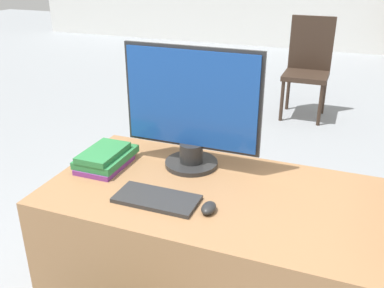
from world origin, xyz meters
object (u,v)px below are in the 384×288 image
mouse (209,208)px  far_chair (308,63)px  book_stack (105,158)px  keyboard (157,199)px  monitor (191,110)px

mouse → far_chair: 3.28m
mouse → far_chair: (-0.04, 3.27, -0.20)m
book_stack → keyboard: bearing=-28.8°
book_stack → far_chair: (0.50, 3.08, -0.22)m
monitor → far_chair: 2.98m
monitor → book_stack: bearing=-158.3°
mouse → book_stack: 0.57m
book_stack → far_chair: far_chair is taller
monitor → keyboard: (-0.01, -0.32, -0.25)m
monitor → far_chair: bearing=87.1°
monitor → book_stack: monitor is taller
monitor → mouse: (0.19, -0.32, -0.24)m
book_stack → far_chair: 3.13m
keyboard → monitor: bearing=87.4°
mouse → book_stack: book_stack is taller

